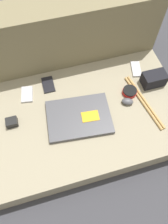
# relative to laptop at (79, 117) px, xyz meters

# --- Properties ---
(ground_plane) EXTENTS (8.00, 8.00, 0.00)m
(ground_plane) POSITION_rel_laptop_xyz_m (0.03, 0.02, -0.15)
(ground_plane) COLOR #38383D
(couch_seat) EXTENTS (1.10, 0.67, 0.13)m
(couch_seat) POSITION_rel_laptop_xyz_m (0.03, 0.02, -0.08)
(couch_seat) COLOR gray
(couch_seat) RESTS_ON ground_plane
(couch_backrest) EXTENTS (1.10, 0.20, 0.49)m
(couch_backrest) POSITION_rel_laptop_xyz_m (0.03, 0.45, 0.10)
(couch_backrest) COLOR #756B4C
(couch_backrest) RESTS_ON ground_plane
(laptop) EXTENTS (0.36, 0.27, 0.03)m
(laptop) POSITION_rel_laptop_xyz_m (0.00, 0.00, 0.00)
(laptop) COLOR #47474C
(laptop) RESTS_ON couch_seat
(computer_mouse) EXTENTS (0.07, 0.06, 0.03)m
(computer_mouse) POSITION_rel_laptop_xyz_m (0.28, 0.02, 0.00)
(computer_mouse) COLOR #4C4C51
(computer_mouse) RESTS_ON couch_seat
(speaker_puck) EXTENTS (0.08, 0.08, 0.03)m
(speaker_puck) POSITION_rel_laptop_xyz_m (0.32, 0.08, 0.00)
(speaker_puck) COLOR red
(speaker_puck) RESTS_ON couch_seat
(phone_silver) EXTENTS (0.08, 0.12, 0.01)m
(phone_silver) POSITION_rel_laptop_xyz_m (0.42, 0.22, -0.01)
(phone_silver) COLOR #B7B7BC
(phone_silver) RESTS_ON couch_seat
(phone_black) EXTENTS (0.08, 0.11, 0.01)m
(phone_black) POSITION_rel_laptop_xyz_m (-0.24, 0.22, -0.01)
(phone_black) COLOR #B7B7BC
(phone_black) RESTS_ON couch_seat
(phone_small) EXTENTS (0.07, 0.11, 0.01)m
(phone_small) POSITION_rel_laptop_xyz_m (-0.11, 0.26, -0.01)
(phone_small) COLOR black
(phone_small) RESTS_ON couch_seat
(camera_pouch) EXTENTS (0.13, 0.08, 0.08)m
(camera_pouch) POSITION_rel_laptop_xyz_m (0.47, 0.10, 0.03)
(camera_pouch) COLOR black
(camera_pouch) RESTS_ON couch_seat
(charger_brick) EXTENTS (0.06, 0.05, 0.04)m
(charger_brick) POSITION_rel_laptop_xyz_m (-0.34, 0.06, 0.01)
(charger_brick) COLOR black
(charger_brick) RESTS_ON couch_seat
(drumstick_pair) EXTENTS (0.09, 0.37, 0.01)m
(drumstick_pair) POSITION_rel_laptop_xyz_m (0.37, -0.00, -0.00)
(drumstick_pair) COLOR tan
(drumstick_pair) RESTS_ON couch_seat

